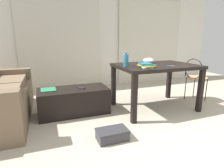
% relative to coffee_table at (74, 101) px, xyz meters
% --- Properties ---
extents(ground_plane, '(7.97, 7.97, 0.00)m').
position_rel_coffee_table_xyz_m(ground_plane, '(1.18, -0.41, -0.20)').
color(ground_plane, '#B2A893').
extents(wall_back, '(6.11, 0.10, 2.58)m').
position_rel_coffee_table_xyz_m(wall_back, '(1.18, 1.65, 1.08)').
color(wall_back, silver).
rests_on(wall_back, ground).
extents(curtains, '(4.18, 0.03, 2.17)m').
position_rel_coffee_table_xyz_m(curtains, '(1.18, 1.56, 0.88)').
color(curtains, beige).
rests_on(curtains, ground).
extents(coffee_table, '(1.08, 0.52, 0.41)m').
position_rel_coffee_table_xyz_m(coffee_table, '(0.00, 0.00, 0.00)').
color(coffee_table, black).
rests_on(coffee_table, ground).
extents(craft_table, '(1.30, 0.90, 0.76)m').
position_rel_coffee_table_xyz_m(craft_table, '(1.33, -0.27, 0.46)').
color(craft_table, black).
rests_on(craft_table, ground).
extents(wire_chair, '(0.38, 0.40, 0.82)m').
position_rel_coffee_table_xyz_m(wire_chair, '(2.26, -0.21, 0.31)').
color(wire_chair, tan).
rests_on(wire_chair, ground).
extents(bottle_near, '(0.07, 0.07, 0.21)m').
position_rel_coffee_table_xyz_m(bottle_near, '(0.76, -0.33, 0.65)').
color(bottle_near, teal).
rests_on(bottle_near, craft_table).
extents(bowl, '(0.19, 0.19, 0.10)m').
position_rel_coffee_table_xyz_m(bowl, '(1.26, -0.16, 0.61)').
color(bowl, beige).
rests_on(bowl, craft_table).
extents(book_stack, '(0.20, 0.28, 0.06)m').
position_rel_coffee_table_xyz_m(book_stack, '(1.01, -0.49, 0.59)').
color(book_stack, silver).
rests_on(book_stack, craft_table).
extents(scissors, '(0.12, 0.08, 0.00)m').
position_rel_coffee_table_xyz_m(scissors, '(1.43, -0.50, 0.56)').
color(scissors, '#9EA0A5').
rests_on(scissors, craft_table).
extents(tv_remote_primary, '(0.12, 0.16, 0.02)m').
position_rel_coffee_table_xyz_m(tv_remote_primary, '(0.11, -0.03, 0.21)').
color(tv_remote_primary, '#232326').
rests_on(tv_remote_primary, coffee_table).
extents(magazine, '(0.22, 0.25, 0.02)m').
position_rel_coffee_table_xyz_m(magazine, '(-0.37, 0.04, 0.21)').
color(magazine, '#2D7F56').
rests_on(magazine, coffee_table).
extents(shoebox, '(0.37, 0.23, 0.13)m').
position_rel_coffee_table_xyz_m(shoebox, '(0.29, -0.99, -0.14)').
color(shoebox, '#38383D').
rests_on(shoebox, ground).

